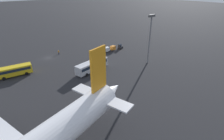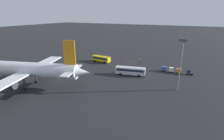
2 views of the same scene
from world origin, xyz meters
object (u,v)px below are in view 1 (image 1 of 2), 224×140
object	(u,v)px
shuttle_bus_far	(92,65)
baggage_tug	(120,47)
cargo_cart_white	(107,49)
cargo_cart_orange	(113,48)
worker_person	(59,52)
shuttle_bus_near	(14,70)
cargo_cart_blue	(101,51)

from	to	relation	value
shuttle_bus_far	baggage_tug	world-z (taller)	shuttle_bus_far
baggage_tug	cargo_cart_white	size ratio (longest dim) A/B	1.24
shuttle_bus_far	cargo_cart_white	world-z (taller)	shuttle_bus_far
shuttle_bus_far	cargo_cart_white	distance (m)	18.58
baggage_tug	cargo_cart_orange	xyz separation A→B (m)	(4.07, -0.08, 0.25)
baggage_tug	worker_person	bearing A→B (deg)	-40.98
shuttle_bus_near	baggage_tug	bearing A→B (deg)	-174.81
shuttle_bus_far	cargo_cart_orange	size ratio (longest dim) A/B	5.76
cargo_cart_white	baggage_tug	bearing A→B (deg)	177.35
shuttle_bus_far	worker_person	size ratio (longest dim) A/B	7.14
worker_person	baggage_tug	bearing A→B (deg)	156.45
shuttle_bus_far	baggage_tug	xyz separation A→B (m)	(-21.87, -11.03, -1.04)
shuttle_bus_near	worker_person	bearing A→B (deg)	-146.27
cargo_cart_orange	cargo_cart_blue	bearing A→B (deg)	-3.99
worker_person	cargo_cart_white	world-z (taller)	cargo_cart_white
shuttle_bus_near	cargo_cart_orange	size ratio (longest dim) A/B	4.81
cargo_cart_white	cargo_cart_blue	distance (m)	3.12
shuttle_bus_near	cargo_cart_blue	distance (m)	32.31
baggage_tug	cargo_cart_blue	distance (m)	10.32
baggage_tug	worker_person	distance (m)	26.36
shuttle_bus_far	baggage_tug	distance (m)	24.52
shuttle_bus_far	cargo_cart_orange	bearing A→B (deg)	-158.99
shuttle_bus_far	cargo_cart_white	bearing A→B (deg)	-153.23
worker_person	cargo_cart_white	distance (m)	19.81
cargo_cart_blue	cargo_cart_orange	bearing A→B (deg)	176.01
shuttle_bus_far	cargo_cart_orange	distance (m)	21.00
shuttle_bus_near	cargo_cart_white	size ratio (longest dim) A/B	4.81
shuttle_bus_near	worker_person	world-z (taller)	shuttle_bus_near
cargo_cart_white	cargo_cart_orange	bearing A→B (deg)	175.30
baggage_tug	cargo_cart_blue	xyz separation A→B (m)	(10.30, -0.51, 0.25)
shuttle_bus_far	cargo_cart_blue	size ratio (longest dim) A/B	5.76
shuttle_bus_near	baggage_tug	world-z (taller)	shuttle_bus_near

